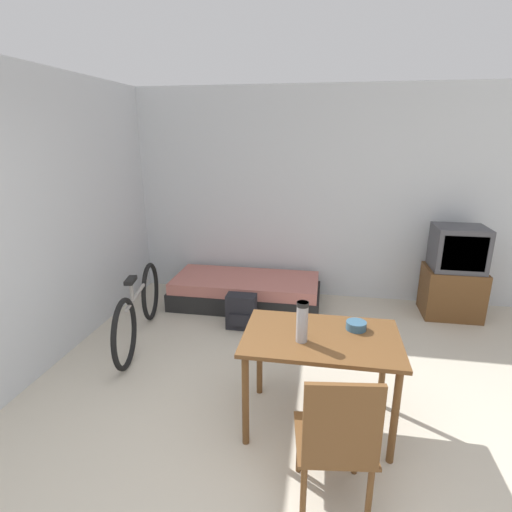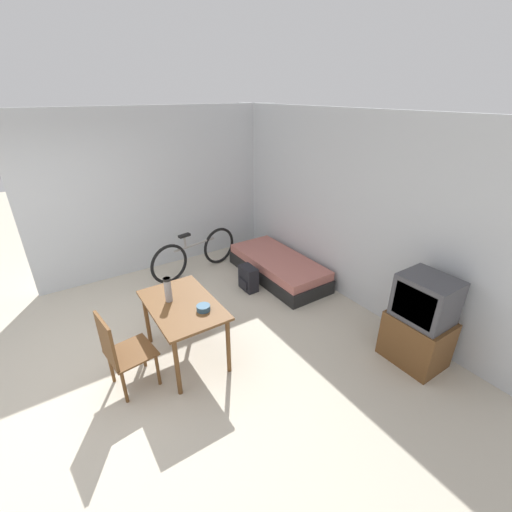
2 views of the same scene
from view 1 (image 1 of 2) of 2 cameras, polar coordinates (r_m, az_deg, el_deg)
name	(u,v)px [view 1 (image 1 of 2)]	position (r m, az deg, el deg)	size (l,w,h in m)	color
wall_back	(310,196)	(5.27, 7.75, 8.52)	(5.58, 0.06, 2.70)	silver
wall_left	(62,217)	(4.33, -26.00, 5.07)	(0.06, 4.49, 2.70)	silver
daybed	(246,291)	(5.16, -1.46, -5.04)	(1.88, 0.84, 0.36)	black
tv	(454,274)	(5.29, 26.48, -2.33)	(0.65, 0.51, 1.10)	brown
dining_table	(321,348)	(2.99, 9.23, -12.88)	(1.11, 0.71, 0.74)	brown
wooden_chair	(337,439)	(2.46, 11.55, -24.21)	(0.50, 0.50, 0.94)	brown
bicycle	(139,309)	(4.42, -16.39, -7.30)	(0.39, 1.70, 0.76)	black
thermos_flask	(302,320)	(2.78, 6.61, -9.08)	(0.08, 0.08, 0.29)	#99999E
mate_bowl	(356,326)	(3.07, 14.12, -9.61)	(0.15, 0.15, 0.06)	#335670
backpack	(241,312)	(4.55, -2.11, -7.95)	(0.33, 0.22, 0.40)	black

